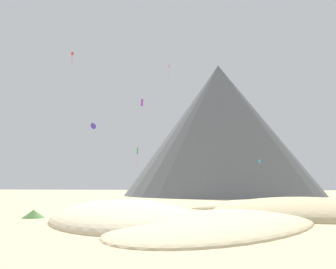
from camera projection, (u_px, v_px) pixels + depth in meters
ground_plane at (144, 217)px, 35.59m from camera, size 400.00×400.00×0.00m
dune_foreground_left at (225, 224)px, 29.21m from camera, size 24.21×31.34×2.07m
dune_foreground_right at (124, 219)px, 33.41m from camera, size 23.29×28.47×3.85m
dune_midground at (304, 215)px, 37.64m from camera, size 22.83×19.43×4.18m
dune_back_low at (267, 208)px, 49.53m from camera, size 25.58×16.99×2.67m
bush_far_right at (34, 214)px, 34.52m from camera, size 2.68×2.68×0.87m
bush_ridge_crest at (90, 206)px, 50.59m from camera, size 2.52×2.52×0.53m
bush_far_left at (184, 217)px, 32.77m from camera, size 2.72×2.72×0.43m
rock_massif at (221, 130)px, 115.42m from camera, size 84.30×84.30×47.04m
kite_cyan_low at (259, 161)px, 79.93m from camera, size 0.71×0.58×0.75m
kite_violet_mid at (142, 103)px, 69.99m from camera, size 0.63×0.29×1.58m
kite_indigo_mid at (93, 126)px, 64.41m from camera, size 1.05×1.28×1.27m
kite_pink_high at (169, 70)px, 93.76m from camera, size 0.79×0.58×4.88m
kite_red_high at (72, 56)px, 76.73m from camera, size 0.37×0.81×3.16m
kite_green_low at (137, 153)px, 73.72m from camera, size 0.48×1.09×4.50m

